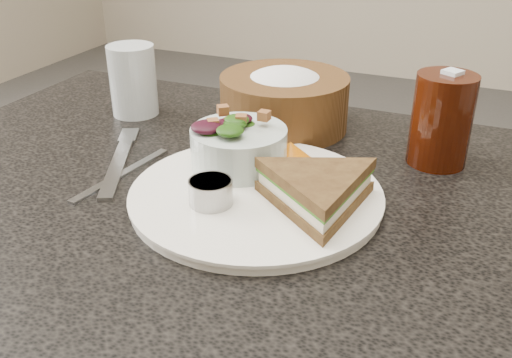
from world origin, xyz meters
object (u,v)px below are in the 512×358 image
Objects in this scene: dinner_plate at (256,196)px; bread_basket at (284,93)px; sandwich at (317,191)px; water_glass at (133,80)px; salad_bowl at (239,141)px; dressing_ramekin at (211,192)px; cola_glass at (442,116)px.

bread_basket is at bearing 102.62° from dinner_plate.
water_glass is (-0.39, 0.21, 0.02)m from sandwich.
salad_bowl is 1.09× the size of water_glass.
water_glass is at bearing -170.16° from sandwich.
water_glass is at bearing -170.56° from bread_basket.
sandwich is 1.33× the size of salad_bowl.
water_glass reaches higher than salad_bowl.
water_glass reaches higher than dressing_ramekin.
bread_basket is 0.25m from cola_glass.
cola_glass reaches higher than bread_basket.
dinner_plate is 5.94× the size of dressing_ramekin.
dinner_plate is at bearing -32.74° from water_glass.
dinner_plate is 2.21× the size of cola_glass.
dinner_plate is at bearing -49.09° from salad_bowl.
water_glass is at bearing 147.26° from dinner_plate.
bread_basket reaches higher than dressing_ramekin.
bread_basket is (-0.01, 0.18, 0.01)m from salad_bowl.
dinner_plate is 2.42× the size of salad_bowl.
bread_basket reaches higher than dinner_plate.
cola_glass reaches higher than sandwich.
water_glass is (-0.31, 0.20, 0.05)m from dinner_plate.
sandwich is 0.12m from dressing_ramekin.
salad_bowl is 0.63× the size of bread_basket.
dressing_ramekin is (-0.04, -0.05, 0.02)m from dinner_plate.
dressing_ramekin is 0.34m from cola_glass.
cola_glass reaches higher than dinner_plate.
water_glass is (-0.27, 0.25, 0.03)m from dressing_ramekin.
sandwich is at bearing 18.79° from dressing_ramekin.
dinner_plate is at bearing 53.45° from dressing_ramekin.
dressing_ramekin is 0.37m from water_glass.
dressing_ramekin reaches higher than dinner_plate.
dinner_plate is 0.28m from cola_glass.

